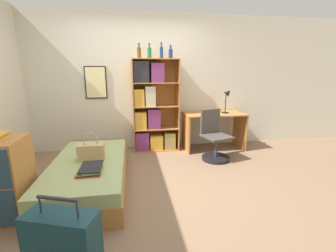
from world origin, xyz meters
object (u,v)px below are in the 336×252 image
bookcase (151,109)px  bottle_green (139,53)px  book_stack_on_bed (90,169)px  bottle_blue (171,54)px  suitcase (63,247)px  desk (214,124)px  bottle_clear (161,52)px  handbag (91,151)px  bed (90,173)px  desk_chair (214,144)px  bottle_brown (149,53)px  desk_lamp (228,96)px

bookcase → bottle_green: bottle_green is taller
book_stack_on_bed → bottle_green: bearing=69.0°
book_stack_on_bed → bottle_blue: (1.25, 1.77, 1.43)m
suitcase → bottle_green: bottle_green is taller
bottle_blue → desk: size_ratio=0.21×
suitcase → bottle_clear: bearing=68.7°
handbag → bookcase: bearing=56.0°
bed → bottle_clear: bottle_clear is taller
handbag → bottle_clear: bottle_clear is taller
desk → desk_chair: 0.63m
bed → bottle_green: 2.26m
bookcase → desk: 1.27m
bed → desk_chair: bearing=18.4°
bottle_brown → bottle_clear: size_ratio=0.91×
bookcase → suitcase: bearing=-107.7°
desk_chair → desk: bearing=72.1°
book_stack_on_bed → desk_chair: (1.91, 1.06, -0.13)m
bottle_brown → desk: size_ratio=0.23×
bookcase → desk: bookcase is taller
bottle_clear → bottle_blue: 0.17m
book_stack_on_bed → bottle_green: bottle_green is taller
desk_chair → bookcase: bearing=147.1°
desk_chair → bottle_clear: bearing=139.9°
bookcase → bed: bearing=-125.4°
book_stack_on_bed → bottle_blue: bearing=54.8°
desk → bottle_blue: bearing=169.5°
suitcase → desk: bearing=51.5°
book_stack_on_bed → desk_lamp: desk_lamp is taller
handbag → suitcase: handbag is taller
book_stack_on_bed → desk_lamp: (2.34, 1.59, 0.64)m
bed → desk_lamp: size_ratio=3.95×
handbag → bottle_brown: size_ratio=1.38×
desk_lamp → desk_chair: desk_lamp is taller
bed → desk_chair: (2.00, 0.66, 0.09)m
bed → suitcase: bearing=-87.5°
suitcase → bottle_clear: bottle_clear is taller
bottle_green → bottle_clear: 0.41m
bottle_clear → desk_lamp: size_ratio=0.62×
bottle_green → desk_lamp: size_ratio=0.55×
bed → handbag: (0.04, -0.01, 0.31)m
suitcase → bookcase: bearing=72.3°
book_stack_on_bed → suitcase: (-0.02, -1.05, -0.14)m
handbag → desk_lamp: bearing=26.8°
bottle_clear → desk: 1.70m
book_stack_on_bed → desk: (2.09, 1.61, 0.10)m
handbag → suitcase: size_ratio=0.55×
handbag → bookcase: 1.66m
bottle_green → desk_lamp: (1.67, -0.14, -0.80)m
bottle_brown → desk_chair: 2.02m
bottle_brown → bed: bearing=-124.7°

